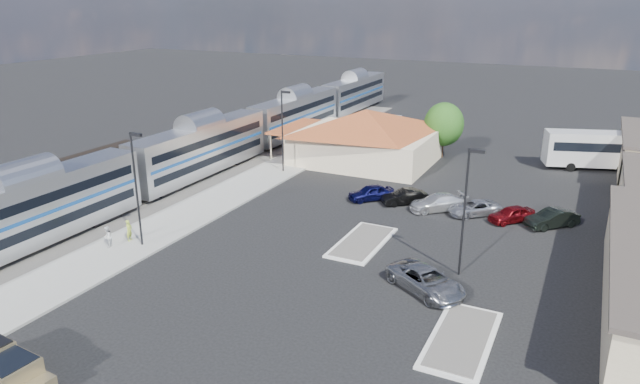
% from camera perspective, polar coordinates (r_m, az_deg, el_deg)
% --- Properties ---
extents(ground, '(280.00, 280.00, 0.00)m').
position_cam_1_polar(ground, '(44.62, -1.51, -5.16)').
color(ground, black).
rests_on(ground, ground).
extents(railbed, '(16.00, 100.00, 0.12)m').
position_cam_1_polar(railbed, '(62.19, -15.43, 1.20)').
color(railbed, '#4C4944').
rests_on(railbed, ground).
extents(platform, '(5.50, 92.00, 0.18)m').
position_cam_1_polar(platform, '(55.28, -9.71, -0.53)').
color(platform, gray).
rests_on(platform, ground).
extents(passenger_train, '(3.00, 104.00, 5.55)m').
position_cam_1_polar(passenger_train, '(61.78, -11.73, 4.09)').
color(passenger_train, silver).
rests_on(passenger_train, ground).
extents(freight_cars, '(2.80, 46.00, 4.00)m').
position_cam_1_polar(freight_cars, '(58.87, -22.38, 1.36)').
color(freight_cars, black).
rests_on(freight_cars, ground).
extents(station_depot, '(18.35, 12.24, 6.20)m').
position_cam_1_polar(station_depot, '(66.28, 4.56, 5.64)').
color(station_depot, '#C6B591').
rests_on(station_depot, ground).
extents(traffic_island_south, '(3.30, 7.50, 0.21)m').
position_cam_1_polar(traffic_island_south, '(44.73, 4.25, -5.00)').
color(traffic_island_south, silver).
rests_on(traffic_island_south, ground).
extents(traffic_island_north, '(3.30, 7.50, 0.21)m').
position_cam_1_polar(traffic_island_north, '(33.75, 13.98, -14.04)').
color(traffic_island_north, silver).
rests_on(traffic_island_north, ground).
extents(lamp_plat_s, '(1.08, 0.25, 9.00)m').
position_cam_1_polar(lamp_plat_s, '(44.28, -17.89, 1.09)').
color(lamp_plat_s, black).
rests_on(lamp_plat_s, ground).
extents(lamp_plat_n, '(1.08, 0.25, 9.00)m').
position_cam_1_polar(lamp_plat_n, '(61.41, -3.72, 6.72)').
color(lamp_plat_n, black).
rests_on(lamp_plat_n, ground).
extents(lamp_lot, '(1.08, 0.25, 9.00)m').
position_cam_1_polar(lamp_lot, '(38.93, 14.43, -0.97)').
color(lamp_lot, black).
rests_on(lamp_lot, ground).
extents(tree_depot, '(4.71, 4.71, 6.63)m').
position_cam_1_polar(tree_depot, '(69.47, 12.28, 6.63)').
color(tree_depot, '#382314').
rests_on(tree_depot, ground).
extents(suv, '(6.26, 5.27, 1.59)m').
position_cam_1_polar(suv, '(37.96, 10.57, -8.68)').
color(suv, '#929499').
rests_on(suv, ground).
extents(coach_bus, '(13.36, 6.69, 4.21)m').
position_cam_1_polar(coach_bus, '(70.68, 26.79, 3.91)').
color(coach_bus, white).
rests_on(coach_bus, ground).
extents(person_a, '(0.52, 0.69, 1.71)m').
position_cam_1_polar(person_a, '(46.76, -18.55, -3.66)').
color(person_a, '#ABC23C').
rests_on(person_a, platform).
extents(person_b, '(0.89, 0.99, 1.65)m').
position_cam_1_polar(person_b, '(46.16, -20.49, -4.21)').
color(person_b, silver).
rests_on(person_b, platform).
extents(parked_car_a, '(4.35, 4.28, 1.48)m').
position_cam_1_polar(parked_car_a, '(54.02, 5.12, -0.06)').
color(parked_car_a, '#0C0C3C').
rests_on(parked_car_a, ground).
extents(parked_car_b, '(4.24, 3.85, 1.40)m').
position_cam_1_polar(parked_car_b, '(53.32, 8.45, -0.49)').
color(parked_car_b, black).
rests_on(parked_car_b, ground).
extents(parked_car_c, '(5.35, 4.91, 1.50)m').
position_cam_1_polar(parked_car_c, '(52.23, 11.68, -1.04)').
color(parked_car_c, silver).
rests_on(parked_car_c, ground).
extents(parked_car_d, '(4.98, 4.74, 1.31)m').
position_cam_1_polar(parked_car_d, '(51.93, 15.17, -1.55)').
color(parked_car_d, '#9C9EA5').
rests_on(parked_car_d, ground).
extents(parked_car_e, '(4.00, 4.11, 1.39)m').
position_cam_1_polar(parked_car_e, '(51.21, 18.61, -2.12)').
color(parked_car_e, maroon).
rests_on(parked_car_e, ground).
extents(parked_car_f, '(4.38, 4.39, 1.52)m').
position_cam_1_polar(parked_car_f, '(51.25, 22.19, -2.46)').
color(parked_car_f, black).
rests_on(parked_car_f, ground).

